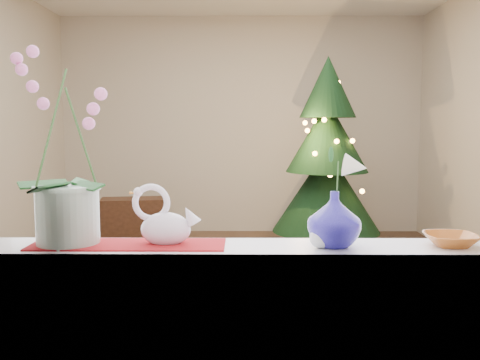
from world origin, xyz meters
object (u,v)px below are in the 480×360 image
at_px(amber_dish, 451,241).
at_px(side_table, 134,222).
at_px(xmas_tree, 327,156).
at_px(paperweight, 320,237).
at_px(swan, 166,216).
at_px(orchid_pot, 65,146).
at_px(blue_vase, 334,215).

relative_size(amber_dish, side_table, 0.22).
bearing_deg(xmas_tree, side_table, 170.29).
bearing_deg(amber_dish, xmas_tree, 88.15).
bearing_deg(paperweight, xmas_tree, 80.97).
bearing_deg(side_table, xmas_tree, -18.74).
xyz_separation_m(swan, paperweight, (0.55, -0.05, -0.07)).
bearing_deg(side_table, swan, -85.54).
bearing_deg(xmas_tree, paperweight, -99.03).
distance_m(xmas_tree, side_table, 2.28).
height_order(swan, side_table, swan).
xyz_separation_m(swan, amber_dish, (1.03, -0.02, -0.09)).
relative_size(paperweight, side_table, 0.11).
height_order(amber_dish, side_table, amber_dish).
xyz_separation_m(xmas_tree, side_table, (-2.11, 0.36, -0.76)).
height_order(orchid_pot, side_table, orchid_pot).
xyz_separation_m(paperweight, side_table, (-1.52, 4.08, -0.69)).
distance_m(paperweight, side_table, 4.41).
height_order(paperweight, amber_dish, paperweight).
relative_size(blue_vase, paperweight, 2.95).
distance_m(orchid_pot, blue_vase, 0.99).
xyz_separation_m(swan, side_table, (-0.97, 4.03, -0.76)).
height_order(paperweight, xmas_tree, xmas_tree).
bearing_deg(side_table, paperweight, -78.59).
relative_size(swan, amber_dish, 1.56).
height_order(blue_vase, amber_dish, blue_vase).
distance_m(swan, xmas_tree, 3.85).
distance_m(blue_vase, side_table, 4.42).
relative_size(orchid_pot, paperweight, 9.22).
xyz_separation_m(paperweight, amber_dish, (0.47, 0.04, -0.02)).
distance_m(paperweight, amber_dish, 0.47).
relative_size(orchid_pot, blue_vase, 3.12).
height_order(blue_vase, xmas_tree, xmas_tree).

